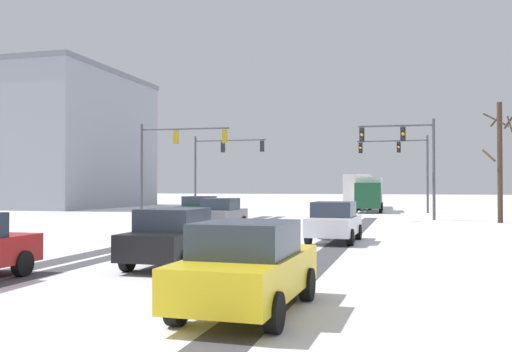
% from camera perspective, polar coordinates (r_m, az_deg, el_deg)
% --- Properties ---
extents(wheel_track_left_lane, '(0.70, 34.35, 0.01)m').
position_cam_1_polar(wheel_track_left_lane, '(25.03, -6.01, -6.17)').
color(wheel_track_left_lane, '#4C4C51').
rests_on(wheel_track_left_lane, ground).
extents(wheel_track_right_lane, '(0.90, 34.35, 0.01)m').
position_cam_1_polar(wheel_track_right_lane, '(25.44, -8.28, -6.08)').
color(wheel_track_right_lane, '#4C4C51').
rests_on(wheel_track_right_lane, ground).
extents(wheel_track_center, '(0.91, 34.35, 0.01)m').
position_cam_1_polar(wheel_track_center, '(23.49, 8.95, -6.50)').
color(wheel_track_center, '#4C4C51').
rests_on(wheel_track_center, ground).
extents(sidewalk_kerb_right, '(4.00, 34.35, 0.12)m').
position_cam_1_polar(sidewalk_kerb_right, '(21.98, 23.03, -6.66)').
color(sidewalk_kerb_right, white).
rests_on(sidewalk_kerb_right, ground).
extents(traffic_signal_far_left, '(6.32, 0.38, 6.50)m').
position_cam_1_polar(traffic_signal_far_left, '(47.51, -3.73, 1.87)').
color(traffic_signal_far_left, '#47474C').
rests_on(traffic_signal_far_left, ground).
extents(traffic_signal_near_left, '(6.29, 0.64, 6.50)m').
position_cam_1_polar(traffic_signal_near_left, '(38.31, -8.57, 2.58)').
color(traffic_signal_near_left, '#47474C').
rests_on(traffic_signal_near_left, ground).
extents(traffic_signal_far_right, '(5.91, 0.46, 6.50)m').
position_cam_1_polar(traffic_signal_far_right, '(48.95, 14.67, 1.80)').
color(traffic_signal_far_right, '#47474C').
rests_on(traffic_signal_far_right, ground).
extents(traffic_signal_near_right, '(4.76, 0.55, 6.50)m').
position_cam_1_polar(traffic_signal_near_right, '(36.84, 15.15, 2.64)').
color(traffic_signal_near_right, '#47474C').
rests_on(traffic_signal_near_right, ground).
extents(car_dark_green_lead, '(1.98, 4.18, 1.62)m').
position_cam_1_polar(car_dark_green_lead, '(35.24, -5.71, -3.36)').
color(car_dark_green_lead, '#194C2D').
rests_on(car_dark_green_lead, ground).
extents(car_grey_second, '(1.86, 4.11, 1.62)m').
position_cam_1_polar(car_grey_second, '(29.29, -3.56, -3.83)').
color(car_grey_second, slate).
rests_on(car_grey_second, ground).
extents(car_white_third, '(1.93, 4.15, 1.62)m').
position_cam_1_polar(car_white_third, '(22.74, 7.97, -4.63)').
color(car_white_third, silver).
rests_on(car_white_third, ground).
extents(car_black_fourth, '(1.84, 4.10, 1.62)m').
position_cam_1_polar(car_black_fourth, '(15.96, -8.26, -6.16)').
color(car_black_fourth, black).
rests_on(car_black_fourth, ground).
extents(car_yellow_cab_sixth, '(1.91, 4.14, 1.62)m').
position_cam_1_polar(car_yellow_cab_sixth, '(10.08, -0.84, -9.19)').
color(car_yellow_cab_sixth, yellow).
rests_on(car_yellow_cab_sixth, ground).
extents(bus_oncoming, '(2.98, 11.09, 3.38)m').
position_cam_1_polar(bus_oncoming, '(58.00, 10.46, -1.27)').
color(bus_oncoming, silver).
rests_on(bus_oncoming, ground).
extents(box_truck_delivery, '(2.48, 7.46, 3.02)m').
position_cam_1_polar(box_truck_delivery, '(50.04, 11.43, -1.72)').
color(box_truck_delivery, '#194C2D').
rests_on(box_truck_delivery, ground).
extents(bare_tree_sidewalk_far, '(1.83, 1.81, 7.38)m').
position_cam_1_polar(bare_tree_sidewalk_far, '(37.27, 23.55, 1.61)').
color(bare_tree_sidewalk_far, '#423023').
rests_on(bare_tree_sidewalk_far, ground).
extents(office_building_far_left_block, '(19.49, 19.20, 14.39)m').
position_cam_1_polar(office_building_far_left_block, '(65.84, -21.14, 3.35)').
color(office_building_far_left_block, '#9399A3').
rests_on(office_building_far_left_block, ground).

